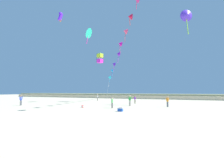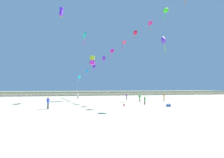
% 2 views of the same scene
% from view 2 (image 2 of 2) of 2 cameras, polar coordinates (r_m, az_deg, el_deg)
% --- Properties ---
extents(ground_plane, '(240.00, 240.00, 0.00)m').
position_cam_2_polar(ground_plane, '(21.55, 6.55, -11.52)').
color(ground_plane, beige).
extents(dune_ridge, '(120.00, 13.61, 1.53)m').
position_cam_2_polar(dune_ridge, '(64.12, -5.15, -5.34)').
color(dune_ridge, beige).
rests_on(dune_ridge, ground).
extents(person_near_left, '(0.51, 0.40, 1.63)m').
position_cam_2_polar(person_near_left, '(35.71, 19.17, -6.55)').
color(person_near_left, '#474C56').
rests_on(person_near_left, ground).
extents(person_near_right, '(0.39, 0.55, 1.70)m').
position_cam_2_polar(person_near_right, '(23.62, -23.19, -8.14)').
color(person_near_right, '#474C56').
rests_on(person_near_right, ground).
extents(person_mid_center, '(0.51, 0.26, 1.48)m').
position_cam_2_polar(person_mid_center, '(38.00, 5.54, -6.63)').
color(person_mid_center, '#726656').
rests_on(person_mid_center, ground).
extents(person_far_left, '(0.20, 0.52, 1.49)m').
position_cam_2_polar(person_far_left, '(28.02, 12.37, -7.77)').
color(person_far_left, black).
rests_on(person_far_left, ground).
extents(person_far_right, '(0.61, 0.24, 1.74)m').
position_cam_2_polar(person_far_right, '(32.75, 10.49, -6.87)').
color(person_far_right, gray).
rests_on(person_far_right, ground).
extents(person_far_center, '(0.49, 0.43, 1.63)m').
position_cam_2_polar(person_far_center, '(42.21, -12.88, -6.11)').
color(person_far_center, '#726656').
rests_on(person_far_center, ground).
extents(kite_banner_string, '(21.04, 26.98, 20.46)m').
position_cam_2_polar(kite_banner_string, '(38.40, 1.99, 12.17)').
color(kite_banner_string, '#25E9F1').
extents(large_kite_low_lead, '(1.34, 1.34, 2.10)m').
position_cam_2_polar(large_kite_low_lead, '(37.90, -7.51, 7.11)').
color(large_kite_low_lead, '#ED2ADC').
extents(large_kite_mid_trail, '(0.95, 1.30, 2.26)m').
position_cam_2_polar(large_kite_mid_trail, '(35.50, -18.74, 23.06)').
color(large_kite_mid_trail, '#561BEF').
extents(large_kite_high_solo, '(2.20, 1.63, 4.51)m').
position_cam_2_polar(large_kite_high_solo, '(42.45, 19.43, 13.79)').
color(large_kite_high_solo, '#5A34DF').
extents(large_kite_outer_drift, '(1.86, 2.54, 3.76)m').
position_cam_2_polar(large_kite_outer_drift, '(37.32, -10.61, 16.23)').
color(large_kite_outer_drift, '#28E7B4').
extents(beach_cooler, '(0.58, 0.41, 0.46)m').
position_cam_2_polar(beach_cooler, '(26.44, 20.74, -9.33)').
color(beach_cooler, blue).
rests_on(beach_cooler, ground).
extents(beach_ball, '(0.36, 0.36, 0.36)m').
position_cam_2_polar(beach_ball, '(25.54, 4.62, -9.82)').
color(beach_ball, red).
rests_on(beach_ball, ground).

